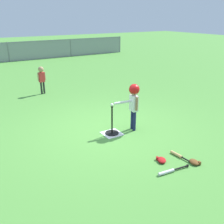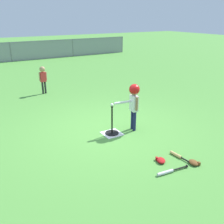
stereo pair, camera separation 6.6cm
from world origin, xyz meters
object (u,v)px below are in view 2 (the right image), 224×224
(batting_tee, at_px, (112,129))
(spare_bat_silver, at_px, (168,172))
(glove_tossed_aside, at_px, (194,163))
(glove_near_bats, at_px, (161,160))
(fielder_near_right, at_px, (43,76))
(spare_bat_wood, at_px, (178,156))
(baseball_on_tee, at_px, (112,105))
(batter_child, at_px, (134,98))

(batting_tee, bearing_deg, spare_bat_silver, -89.44)
(batting_tee, bearing_deg, glove_tossed_aside, -72.04)
(spare_bat_silver, distance_m, glove_near_bats, 0.38)
(fielder_near_right, height_order, spare_bat_silver, fielder_near_right)
(batting_tee, bearing_deg, spare_bat_wood, -70.81)
(baseball_on_tee, bearing_deg, spare_bat_silver, -89.44)
(batting_tee, xyz_separation_m, spare_bat_silver, (0.02, -1.91, -0.08))
(glove_tossed_aside, bearing_deg, glove_near_bats, 141.07)
(glove_near_bats, distance_m, glove_tossed_aside, 0.62)
(batting_tee, relative_size, batter_child, 0.60)
(spare_bat_silver, height_order, glove_near_bats, glove_near_bats)
(spare_bat_wood, relative_size, glove_tossed_aside, 2.27)
(batting_tee, relative_size, glove_near_bats, 2.54)
(batter_child, distance_m, glove_tossed_aside, 2.03)
(glove_near_bats, bearing_deg, batting_tee, 95.54)
(batter_child, distance_m, spare_bat_wood, 1.73)
(baseball_on_tee, xyz_separation_m, fielder_near_right, (-0.36, 4.09, -0.10))
(fielder_near_right, distance_m, glove_near_bats, 5.71)
(baseball_on_tee, relative_size, glove_near_bats, 0.27)
(batting_tee, xyz_separation_m, batter_child, (0.55, -0.08, 0.71))
(baseball_on_tee, height_order, fielder_near_right, fielder_near_right)
(baseball_on_tee, bearing_deg, batting_tee, 0.00)
(batting_tee, distance_m, spare_bat_silver, 1.91)
(baseball_on_tee, bearing_deg, batter_child, -7.93)
(fielder_near_right, bearing_deg, glove_near_bats, -84.84)
(batter_child, bearing_deg, batting_tee, 172.07)
(batter_child, height_order, glove_near_bats, batter_child)
(spare_bat_silver, bearing_deg, glove_near_bats, 69.44)
(batting_tee, distance_m, baseball_on_tee, 0.62)
(baseball_on_tee, bearing_deg, glove_near_bats, -84.46)
(spare_bat_silver, xyz_separation_m, spare_bat_wood, (0.54, 0.30, -0.00))
(baseball_on_tee, distance_m, glove_near_bats, 1.71)
(batting_tee, distance_m, batter_child, 0.91)
(spare_bat_wood, relative_size, glove_near_bats, 2.09)
(batting_tee, height_order, spare_bat_wood, batting_tee)
(batter_child, height_order, spare_bat_wood, batter_child)
(baseball_on_tee, height_order, spare_bat_wood, baseball_on_tee)
(batter_child, bearing_deg, spare_bat_silver, -106.28)
(batting_tee, bearing_deg, baseball_on_tee, 0.00)
(batter_child, relative_size, fielder_near_right, 1.18)
(batting_tee, xyz_separation_m, baseball_on_tee, (0.00, 0.00, 0.62))
(batter_child, height_order, spare_bat_silver, batter_child)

